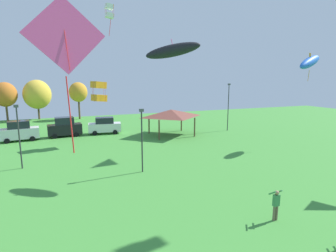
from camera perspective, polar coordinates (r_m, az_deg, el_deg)
The scene contains 17 objects.
person_standing_far_right at distance 16.13m, azimuth 22.45°, elevation -15.24°, with size 0.52×0.52×1.80m.
kite_flying_0 at distance 37.83m, azimuth -12.64°, elevation 23.20°, with size 1.14×1.07×3.99m.
kite_flying_3 at distance 34.93m, azimuth 28.49°, elevation 12.16°, with size 5.15×2.85×3.37m.
kite_flying_5 at distance 11.08m, azimuth -21.49°, elevation 17.22°, with size 3.01×0.75×6.04m.
kite_flying_7 at distance 34.59m, azimuth 22.04°, elevation 23.62°, with size 2.54×2.59×0.46m.
kite_flying_8 at distance 21.96m, azimuth 1.03°, elevation 16.10°, with size 4.50×3.15×1.81m.
kite_flying_9 at distance 31.96m, azimuth -14.83°, elevation 7.28°, with size 1.86×1.83×2.40m.
parked_car_leftmost at distance 38.06m, azimuth -29.63°, elevation -1.00°, with size 4.64×2.35×2.58m.
parked_car_second_from_left at distance 38.35m, azimuth -21.56°, elevation -0.24°, with size 4.47×2.20×2.67m.
parked_car_third_from_left at distance 38.72m, azimuth -13.61°, elevation 0.09°, with size 4.70×2.46×2.37m.
park_pavilion at distance 36.44m, azimuth 0.69°, elevation 2.80°, with size 6.64×5.65×3.60m.
light_post_0 at distance 40.63m, azimuth 12.99°, elevation 4.56°, with size 0.36×0.20×7.12m.
light_post_1 at distance 21.77m, azimuth -5.71°, elevation -2.26°, with size 0.36×0.20×5.36m.
light_post_2 at distance 25.88m, azimuth -29.72°, elevation -1.28°, with size 0.36×0.20×5.62m.
treeline_tree_1 at distance 56.64m, azimuth -31.94°, elevation 5.82°, with size 4.08×4.08×7.24m.
treeline_tree_2 at distance 56.80m, azimuth -26.58°, elevation 6.16°, with size 5.09×5.09×7.66m.
treeline_tree_3 at distance 54.20m, azimuth -18.96°, elevation 6.95°, with size 3.47×3.47×7.19m.
Camera 1 is at (-7.21, 2.47, 7.72)m, focal length 28.00 mm.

